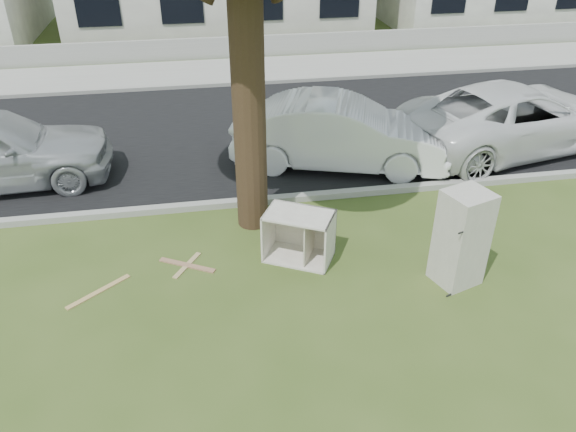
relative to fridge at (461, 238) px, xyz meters
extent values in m
plane|color=#394D1B|center=(-2.45, 0.39, -0.76)|extent=(120.00, 120.00, 0.00)
cube|color=black|center=(-2.45, 6.39, -0.75)|extent=(120.00, 7.00, 0.01)
cube|color=gray|center=(-2.45, 2.84, -0.76)|extent=(120.00, 0.18, 0.12)
cube|color=gray|center=(-2.45, 9.94, -0.76)|extent=(120.00, 0.18, 0.12)
cube|color=gray|center=(-2.45, 11.39, -0.75)|extent=(120.00, 2.80, 0.01)
cube|color=gray|center=(-2.45, 12.99, -0.41)|extent=(120.00, 0.15, 0.70)
cylinder|color=black|center=(-2.85, 2.19, 1.84)|extent=(0.54, 0.54, 5.20)
cube|color=silver|center=(0.00, 0.00, 0.00)|extent=(0.78, 0.75, 1.52)
cube|color=beige|center=(-2.25, 0.98, -0.35)|extent=(1.24, 1.08, 0.83)
cube|color=tan|center=(-5.37, 0.61, -0.75)|extent=(0.89, 0.73, 0.02)
cube|color=#976C4F|center=(-4.05, 1.06, -0.75)|extent=(0.89, 0.56, 0.02)
cube|color=tan|center=(-4.05, 1.06, -0.75)|extent=(0.47, 0.66, 0.02)
imported|color=silver|center=(-0.76, 4.22, -0.03)|extent=(4.71, 2.80, 1.47)
imported|color=silver|center=(3.32, 4.43, -0.02)|extent=(5.68, 3.50, 1.47)
camera|label=1|loc=(-3.71, -6.36, 4.57)|focal=35.00mm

